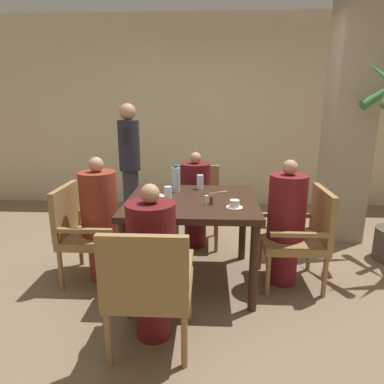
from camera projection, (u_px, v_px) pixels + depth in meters
name	position (u px, v px, depth m)	size (l,w,h in m)	color
ground_plane	(192.00, 279.00, 3.13)	(16.00, 16.00, 0.00)	#7A664C
wall_back	(200.00, 113.00, 5.15)	(8.00, 0.06, 2.80)	beige
pillar_stone	(349.00, 122.00, 3.80)	(0.45, 0.45, 2.70)	tan
dining_table	(192.00, 210.00, 2.96)	(1.10, 1.03, 0.76)	#331E14
chair_left_side	(85.00, 229.00, 3.06)	(0.53, 0.53, 0.86)	olive
diner_in_left_chair	(100.00, 218.00, 3.02)	(0.32, 0.32, 1.12)	maroon
chair_far_side	(196.00, 202.00, 3.89)	(0.53, 0.53, 0.86)	olive
diner_in_far_chair	(195.00, 199.00, 3.74)	(0.32, 0.32, 1.05)	#5B1419
chair_right_side	(302.00, 233.00, 2.96)	(0.53, 0.53, 0.86)	olive
diner_in_right_chair	(286.00, 222.00, 2.94)	(0.32, 0.32, 1.11)	maroon
chair_near_corner	(149.00, 284.00, 2.14)	(0.53, 0.53, 0.86)	olive
diner_in_near_chair	(152.00, 261.00, 2.25)	(0.32, 0.32, 1.08)	#5B1419
standing_host	(130.00, 162.00, 4.31)	(0.26, 0.30, 1.55)	#2D2D33
plate_main_left	(156.00, 210.00, 2.62)	(0.20, 0.20, 0.01)	white
plate_main_right	(153.00, 197.00, 2.99)	(0.20, 0.20, 0.01)	white
teacup_with_saucer	(235.00, 205.00, 2.69)	(0.13, 0.13, 0.06)	white
water_bottle	(176.00, 179.00, 3.16)	(0.08, 0.08, 0.25)	silver
glass_tall_near	(200.00, 182.00, 3.26)	(0.06, 0.06, 0.14)	silver
glass_tall_mid	(168.00, 195.00, 2.81)	(0.06, 0.06, 0.14)	silver
salt_shaker	(207.00, 200.00, 2.78)	(0.03, 0.03, 0.07)	white
pepper_shaker	(211.00, 200.00, 2.78)	(0.03, 0.03, 0.07)	#4C3D2D
fork_beside_plate	(143.00, 203.00, 2.81)	(0.16, 0.12, 0.00)	silver
knife_beside_plate	(219.00, 192.00, 3.15)	(0.18, 0.11, 0.00)	silver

